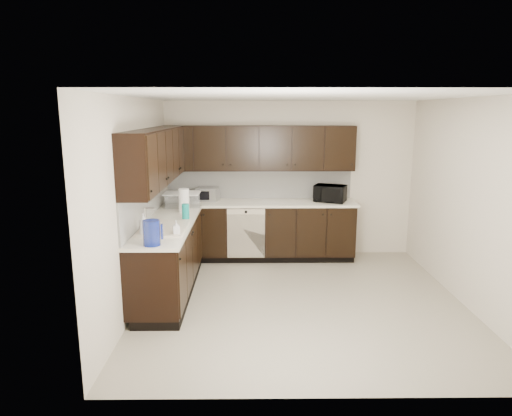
% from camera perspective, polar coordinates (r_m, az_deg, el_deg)
% --- Properties ---
extents(floor, '(4.00, 4.00, 0.00)m').
position_cam_1_polar(floor, '(5.88, 5.58, -11.45)').
color(floor, gray).
rests_on(floor, ground).
extents(ceiling, '(4.00, 4.00, 0.00)m').
position_cam_1_polar(ceiling, '(5.40, 6.13, 13.68)').
color(ceiling, white).
rests_on(ceiling, wall_back).
extents(wall_back, '(4.00, 0.02, 2.50)m').
position_cam_1_polar(wall_back, '(7.47, 4.17, 3.60)').
color(wall_back, beige).
rests_on(wall_back, floor).
extents(wall_left, '(0.02, 4.00, 2.50)m').
position_cam_1_polar(wall_left, '(5.65, -14.76, 0.52)').
color(wall_left, beige).
rests_on(wall_left, floor).
extents(wall_right, '(0.02, 4.00, 2.50)m').
position_cam_1_polar(wall_right, '(6.07, 24.97, 0.56)').
color(wall_right, beige).
rests_on(wall_right, floor).
extents(wall_front, '(4.00, 0.02, 2.50)m').
position_cam_1_polar(wall_front, '(3.59, 9.36, -5.74)').
color(wall_front, beige).
rests_on(wall_front, floor).
extents(lower_cabinets, '(3.00, 2.80, 0.90)m').
position_cam_1_polar(lower_cabinets, '(6.77, -3.88, -4.54)').
color(lower_cabinets, black).
rests_on(lower_cabinets, floor).
extents(countertop, '(3.03, 2.83, 0.04)m').
position_cam_1_polar(countertop, '(6.64, -3.96, -0.35)').
color(countertop, beige).
rests_on(countertop, lower_cabinets).
extents(backsplash, '(3.00, 2.80, 0.48)m').
position_cam_1_polar(backsplash, '(6.81, -5.65, 2.17)').
color(backsplash, silver).
rests_on(backsplash, countertop).
extents(upper_cabinets, '(3.00, 2.80, 0.70)m').
position_cam_1_polar(upper_cabinets, '(6.61, -4.84, 7.05)').
color(upper_cabinets, black).
rests_on(upper_cabinets, wall_back).
extents(dishwasher, '(0.58, 0.04, 0.78)m').
position_cam_1_polar(dishwasher, '(7.01, -1.25, -2.80)').
color(dishwasher, beige).
rests_on(dishwasher, lower_cabinets).
extents(sink, '(0.54, 0.82, 0.42)m').
position_cam_1_polar(sink, '(5.65, -11.45, -3.16)').
color(sink, beige).
rests_on(sink, countertop).
extents(microwave, '(0.56, 0.48, 0.26)m').
position_cam_1_polar(microwave, '(7.26, 9.23, 1.81)').
color(microwave, black).
rests_on(microwave, countertop).
extents(soap_bottle_a, '(0.09, 0.09, 0.17)m').
position_cam_1_polar(soap_bottle_a, '(5.32, -9.93, -2.46)').
color(soap_bottle_a, gray).
rests_on(soap_bottle_a, countertop).
extents(soap_bottle_b, '(0.11, 0.11, 0.26)m').
position_cam_1_polar(soap_bottle_b, '(5.37, -13.89, -1.99)').
color(soap_bottle_b, gray).
rests_on(soap_bottle_b, countertop).
extents(toaster_oven, '(0.38, 0.32, 0.21)m').
position_cam_1_polar(toaster_oven, '(7.29, -6.06, 1.73)').
color(toaster_oven, '#B5B5B7').
rests_on(toaster_oven, countertop).
extents(storage_bin, '(0.56, 0.45, 0.20)m').
position_cam_1_polar(storage_bin, '(6.92, -9.22, 1.04)').
color(storage_bin, silver).
rests_on(storage_bin, countertop).
extents(blue_pitcher, '(0.22, 0.22, 0.27)m').
position_cam_1_polar(blue_pitcher, '(4.95, -12.93, -3.05)').
color(blue_pitcher, navy).
rests_on(blue_pitcher, countertop).
extents(teal_tumbler, '(0.12, 0.12, 0.21)m').
position_cam_1_polar(teal_tumbler, '(6.04, -8.80, -0.48)').
color(teal_tumbler, '#0C8780').
rests_on(teal_tumbler, countertop).
extents(paper_towel_roll, '(0.19, 0.19, 0.33)m').
position_cam_1_polar(paper_towel_roll, '(6.51, -9.00, 0.95)').
color(paper_towel_roll, white).
rests_on(paper_towel_roll, countertop).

